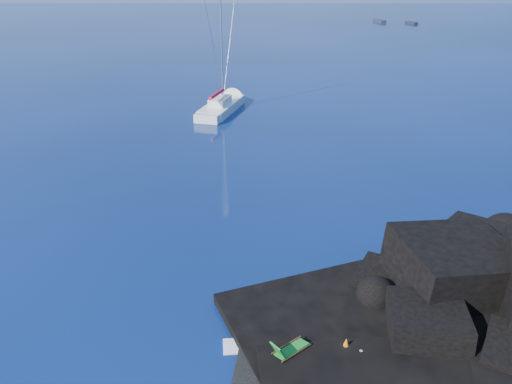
% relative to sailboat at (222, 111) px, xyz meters
% --- Properties ---
extents(surf_foam, '(10.00, 8.00, 0.06)m').
position_rel_sailboat_xyz_m(surf_foam, '(7.80, -33.45, 0.00)').
color(surf_foam, white).
rests_on(surf_foam, ground).
extents(sailboat, '(5.77, 12.81, 13.16)m').
position_rel_sailboat_xyz_m(sailboat, '(0.00, 0.00, 0.00)').
color(sailboat, white).
rests_on(sailboat, ground).
extents(deck_chair, '(1.67, 1.56, 1.10)m').
position_rel_sailboat_xyz_m(deck_chair, '(5.27, -36.59, 0.90)').
color(deck_chair, '#1A7825').
rests_on(deck_chair, beach).
extents(towel, '(1.86, 1.10, 0.05)m').
position_rel_sailboat_xyz_m(towel, '(7.47, -36.68, 0.37)').
color(towel, silver).
rests_on(towel, beach).
extents(sunbather, '(1.72, 0.74, 0.27)m').
position_rel_sailboat_xyz_m(sunbather, '(7.47, -36.68, 0.53)').
color(sunbather, '#B5775F').
rests_on(sunbather, towel).
extents(marker_cone, '(0.48, 0.48, 0.62)m').
position_rel_sailboat_xyz_m(marker_cone, '(7.42, -36.31, 0.66)').
color(marker_cone, orange).
rests_on(marker_cone, beach).
extents(distant_boat_a, '(2.68, 5.04, 0.64)m').
position_rel_sailboat_xyz_m(distant_boat_a, '(36.24, 89.88, 0.00)').
color(distant_boat_a, '#2A292F').
rests_on(distant_boat_a, ground).
extents(distant_boat_b, '(2.59, 4.16, 0.53)m').
position_rel_sailboat_xyz_m(distant_boat_b, '(43.57, 85.53, 0.00)').
color(distant_boat_b, black).
rests_on(distant_boat_b, ground).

